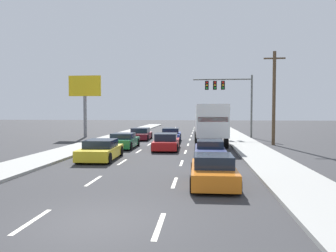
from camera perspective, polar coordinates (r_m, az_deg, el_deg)
The scene contains 15 objects.
ground_plane at distance 33.27m, azimuth 0.95°, elevation -2.39°, with size 140.00×140.00×0.00m, color #333335.
sidewalk_right at distance 28.44m, azimuth 13.55°, elevation -3.18°, with size 2.75×80.00×0.14m, color #9E9E99.
sidewalk_left at distance 29.69m, azimuth -12.74°, elevation -2.93°, with size 2.75×80.00×0.14m, color #9E9E99.
lane_markings at distance 30.80m, azimuth 0.57°, elevation -2.79°, with size 3.54×57.00×0.01m.
car_maroon at distance 33.14m, azimuth -4.86°, elevation -1.45°, with size 2.07×4.08×1.20m.
car_green at distance 25.80m, azimuth -7.88°, elevation -2.65°, with size 2.02×4.19×1.18m.
car_yellow at distance 19.92m, azimuth -11.77°, elevation -4.21°, with size 2.14×4.36×1.21m.
car_blue at distance 31.01m, azimuth 0.53°, elevation -1.65°, with size 1.91×4.22×1.30m.
car_red at distance 24.50m, azimuth -0.28°, elevation -2.87°, with size 1.98×4.58×1.26m.
box_truck at distance 27.84m, azimuth 7.41°, elevation 0.73°, with size 2.73×9.20×3.44m.
car_navy at distance 19.81m, azimuth 7.35°, elevation -4.31°, with size 1.87×4.56×1.15m.
car_orange at distance 13.08m, azimuth 7.96°, elevation -7.84°, with size 1.84×4.04×1.21m.
traffic_signal_mast at distance 36.33m, azimuth 9.96°, elevation 6.29°, with size 6.50×0.69×6.86m.
utility_pole_mid at distance 29.22m, azimuth 18.17°, elevation 4.91°, with size 1.80×0.28×8.01m.
roadside_billboard at distance 37.26m, azimuth -14.44°, elevation 5.47°, with size 3.64×0.36×6.86m.
Camera 1 is at (2.72, -8.03, 2.92)m, focal length 34.59 mm.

